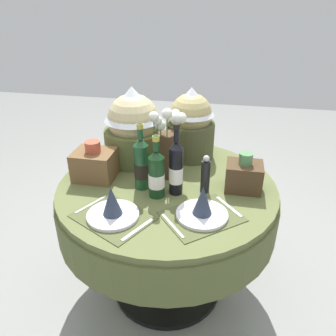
{
  "coord_description": "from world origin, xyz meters",
  "views": [
    {
      "loc": [
        0.3,
        -1.53,
        1.68
      ],
      "look_at": [
        0.0,
        0.03,
        0.84
      ],
      "focal_mm": 35.82,
      "sensor_mm": 36.0,
      "label": 1
    }
  ],
  "objects_px": {
    "gift_tub_back_centre": "(191,121)",
    "woven_basket_side_right": "(244,175)",
    "dining_table": "(167,207)",
    "pepper_mill": "(205,175)",
    "place_setting_right": "(202,208)",
    "place_setting_left": "(112,209)",
    "wine_bottle_rear": "(156,174)",
    "wine_bottle_left": "(176,168)",
    "flower_vase": "(168,145)",
    "wine_bottle_right": "(141,164)",
    "woven_basket_side_left": "(95,164)",
    "gift_tub_back_left": "(133,123)"
  },
  "relations": [
    {
      "from": "gift_tub_back_centre",
      "to": "woven_basket_side_right",
      "type": "height_order",
      "value": "gift_tub_back_centre"
    },
    {
      "from": "wine_bottle_right",
      "to": "woven_basket_side_left",
      "type": "bearing_deg",
      "value": 169.41
    },
    {
      "from": "dining_table",
      "to": "woven_basket_side_right",
      "type": "bearing_deg",
      "value": 3.65
    },
    {
      "from": "pepper_mill",
      "to": "gift_tub_back_left",
      "type": "xyz_separation_m",
      "value": [
        -0.46,
        0.3,
        0.14
      ]
    },
    {
      "from": "wine_bottle_right",
      "to": "gift_tub_back_centre",
      "type": "height_order",
      "value": "gift_tub_back_centre"
    },
    {
      "from": "dining_table",
      "to": "gift_tub_back_left",
      "type": "height_order",
      "value": "gift_tub_back_left"
    },
    {
      "from": "wine_bottle_rear",
      "to": "pepper_mill",
      "type": "distance_m",
      "value": 0.25
    },
    {
      "from": "place_setting_left",
      "to": "wine_bottle_right",
      "type": "xyz_separation_m",
      "value": [
        0.06,
        0.28,
        0.09
      ]
    },
    {
      "from": "wine_bottle_rear",
      "to": "woven_basket_side_right",
      "type": "relative_size",
      "value": 1.59
    },
    {
      "from": "place_setting_right",
      "to": "woven_basket_side_left",
      "type": "bearing_deg",
      "value": 157.55
    },
    {
      "from": "dining_table",
      "to": "wine_bottle_rear",
      "type": "bearing_deg",
      "value": -102.48
    },
    {
      "from": "dining_table",
      "to": "pepper_mill",
      "type": "relative_size",
      "value": 5.79
    },
    {
      "from": "pepper_mill",
      "to": "gift_tub_back_left",
      "type": "height_order",
      "value": "gift_tub_back_left"
    },
    {
      "from": "place_setting_right",
      "to": "gift_tub_back_centre",
      "type": "height_order",
      "value": "gift_tub_back_centre"
    },
    {
      "from": "place_setting_right",
      "to": "gift_tub_back_centre",
      "type": "distance_m",
      "value": 0.68
    },
    {
      "from": "place_setting_left",
      "to": "place_setting_right",
      "type": "bearing_deg",
      "value": 11.6
    },
    {
      "from": "place_setting_left",
      "to": "place_setting_right",
      "type": "distance_m",
      "value": 0.41
    },
    {
      "from": "dining_table",
      "to": "wine_bottle_rear",
      "type": "xyz_separation_m",
      "value": [
        -0.03,
        -0.13,
        0.28
      ]
    },
    {
      "from": "flower_vase",
      "to": "woven_basket_side_left",
      "type": "relative_size",
      "value": 1.87
    },
    {
      "from": "wine_bottle_left",
      "to": "woven_basket_side_left",
      "type": "height_order",
      "value": "wine_bottle_left"
    },
    {
      "from": "gift_tub_back_left",
      "to": "woven_basket_side_right",
      "type": "bearing_deg",
      "value": -19.5
    },
    {
      "from": "place_setting_left",
      "to": "woven_basket_side_left",
      "type": "distance_m",
      "value": 0.4
    },
    {
      "from": "dining_table",
      "to": "gift_tub_back_left",
      "type": "relative_size",
      "value": 2.65
    },
    {
      "from": "dining_table",
      "to": "pepper_mill",
      "type": "xyz_separation_m",
      "value": [
        0.21,
        -0.04,
        0.25
      ]
    },
    {
      "from": "place_setting_left",
      "to": "wine_bottle_left",
      "type": "relative_size",
      "value": 1.13
    },
    {
      "from": "dining_table",
      "to": "wine_bottle_left",
      "type": "relative_size",
      "value": 3.19
    },
    {
      "from": "pepper_mill",
      "to": "flower_vase",
      "type": "bearing_deg",
      "value": 149.45
    },
    {
      "from": "flower_vase",
      "to": "gift_tub_back_centre",
      "type": "relative_size",
      "value": 0.94
    },
    {
      "from": "pepper_mill",
      "to": "gift_tub_back_centre",
      "type": "height_order",
      "value": "gift_tub_back_centre"
    },
    {
      "from": "wine_bottle_rear",
      "to": "pepper_mill",
      "type": "bearing_deg",
      "value": 19.83
    },
    {
      "from": "wine_bottle_rear",
      "to": "woven_basket_side_right",
      "type": "height_order",
      "value": "wine_bottle_rear"
    },
    {
      "from": "pepper_mill",
      "to": "woven_basket_side_right",
      "type": "xyz_separation_m",
      "value": [
        0.19,
        0.07,
        -0.02
      ]
    },
    {
      "from": "dining_table",
      "to": "wine_bottle_rear",
      "type": "distance_m",
      "value": 0.31
    },
    {
      "from": "wine_bottle_right",
      "to": "dining_table",
      "type": "bearing_deg",
      "value": 26.6
    },
    {
      "from": "flower_vase",
      "to": "gift_tub_back_left",
      "type": "xyz_separation_m",
      "value": [
        -0.24,
        0.17,
        0.05
      ]
    },
    {
      "from": "gift_tub_back_centre",
      "to": "woven_basket_side_right",
      "type": "xyz_separation_m",
      "value": [
        0.33,
        -0.35,
        -0.15
      ]
    },
    {
      "from": "wine_bottle_left",
      "to": "wine_bottle_rear",
      "type": "distance_m",
      "value": 0.1
    },
    {
      "from": "woven_basket_side_left",
      "to": "flower_vase",
      "type": "bearing_deg",
      "value": 13.66
    },
    {
      "from": "place_setting_right",
      "to": "woven_basket_side_left",
      "type": "distance_m",
      "value": 0.67
    },
    {
      "from": "flower_vase",
      "to": "woven_basket_side_right",
      "type": "bearing_deg",
      "value": -8.51
    },
    {
      "from": "woven_basket_side_left",
      "to": "wine_bottle_right",
      "type": "bearing_deg",
      "value": -10.59
    },
    {
      "from": "wine_bottle_left",
      "to": "wine_bottle_rear",
      "type": "bearing_deg",
      "value": -152.76
    },
    {
      "from": "wine_bottle_rear",
      "to": "woven_basket_side_right",
      "type": "bearing_deg",
      "value": 19.5
    },
    {
      "from": "place_setting_right",
      "to": "wine_bottle_right",
      "type": "relative_size",
      "value": 1.2
    },
    {
      "from": "place_setting_left",
      "to": "gift_tub_back_centre",
      "type": "xyz_separation_m",
      "value": [
        0.26,
        0.72,
        0.18
      ]
    },
    {
      "from": "dining_table",
      "to": "wine_bottle_rear",
      "type": "height_order",
      "value": "wine_bottle_rear"
    },
    {
      "from": "wine_bottle_left",
      "to": "gift_tub_back_centre",
      "type": "height_order",
      "value": "gift_tub_back_centre"
    },
    {
      "from": "pepper_mill",
      "to": "place_setting_right",
      "type": "bearing_deg",
      "value": -87.63
    },
    {
      "from": "pepper_mill",
      "to": "woven_basket_side_right",
      "type": "distance_m",
      "value": 0.2
    },
    {
      "from": "woven_basket_side_left",
      "to": "wine_bottle_left",
      "type": "bearing_deg",
      "value": -8.76
    }
  ]
}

